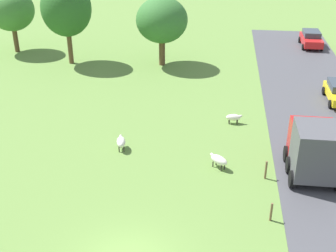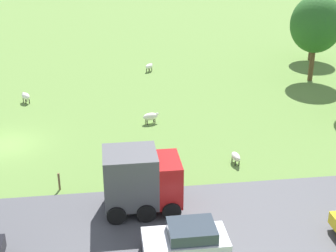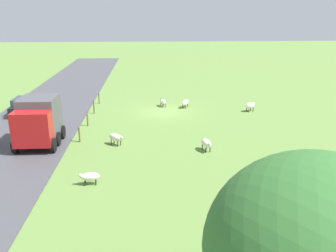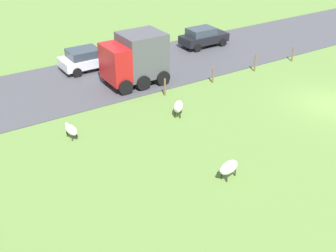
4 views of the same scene
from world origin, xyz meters
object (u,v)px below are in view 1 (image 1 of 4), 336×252
(tree_1, at_px, (66,8))
(truck_0, at_px, (315,149))
(sheep_4, at_px, (121,142))
(tree_2, at_px, (11,10))
(sheep_1, at_px, (234,117))
(tree_0, at_px, (162,20))
(car_0, at_px, (311,39))
(sheep_6, at_px, (219,160))

(tree_1, bearing_deg, truck_0, -41.38)
(sheep_4, xyz_separation_m, tree_2, (-15.06, 18.63, 3.74))
(sheep_1, height_order, truck_0, truck_0)
(tree_0, distance_m, car_0, 17.18)
(tree_0, xyz_separation_m, tree_2, (-15.48, 2.21, 0.02))
(car_0, bearing_deg, tree_2, -169.90)
(sheep_4, height_order, tree_0, tree_0)
(tree_0, relative_size, car_0, 1.54)
(sheep_1, height_order, car_0, car_0)
(truck_0, bearing_deg, sheep_4, 171.81)
(sheep_1, height_order, tree_1, tree_1)
(tree_1, height_order, truck_0, tree_1)
(sheep_4, relative_size, tree_1, 0.16)
(sheep_1, height_order, sheep_6, sheep_6)
(car_0, bearing_deg, tree_1, -160.88)
(tree_0, height_order, tree_2, tree_0)
(sheep_6, height_order, tree_1, tree_1)
(sheep_6, height_order, tree_2, tree_2)
(tree_1, relative_size, truck_0, 2.01)
(sheep_1, height_order, tree_0, tree_0)
(sheep_1, distance_m, tree_1, 19.70)
(sheep_4, relative_size, truck_0, 0.32)
(sheep_1, distance_m, tree_2, 26.52)
(car_0, bearing_deg, sheep_4, -122.69)
(tree_0, bearing_deg, car_0, 26.97)
(sheep_1, relative_size, sheep_6, 0.94)
(sheep_6, relative_size, tree_2, 0.19)
(sheep_4, relative_size, tree_0, 0.20)
(tree_1, distance_m, truck_0, 26.64)
(sheep_1, relative_size, tree_0, 0.18)
(tree_0, relative_size, tree_1, 0.81)
(sheep_4, relative_size, car_0, 0.31)
(tree_0, distance_m, tree_2, 15.64)
(tree_1, distance_m, tree_2, 7.34)
(sheep_1, bearing_deg, truck_0, -55.04)
(truck_0, distance_m, car_0, 26.03)
(tree_2, relative_size, car_0, 1.54)
(sheep_1, distance_m, sheep_4, 8.46)
(tree_1, bearing_deg, sheep_6, -49.92)
(sheep_6, xyz_separation_m, tree_0, (-5.77, 17.89, 3.70))
(tree_2, bearing_deg, tree_1, -22.77)
(tree_0, distance_m, tree_1, 8.84)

